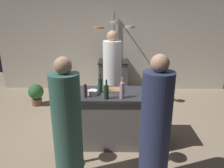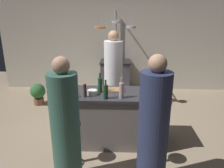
% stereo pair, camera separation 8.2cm
% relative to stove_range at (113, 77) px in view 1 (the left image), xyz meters
% --- Properties ---
extents(ground_plane, '(9.00, 9.00, 0.00)m').
position_rel_stove_range_xyz_m(ground_plane, '(0.00, -2.45, -0.45)').
color(ground_plane, gray).
extents(back_wall, '(6.40, 0.16, 2.60)m').
position_rel_stove_range_xyz_m(back_wall, '(0.00, 0.40, 0.85)').
color(back_wall, beige).
rests_on(back_wall, ground_plane).
extents(kitchen_island, '(1.80, 0.72, 0.90)m').
position_rel_stove_range_xyz_m(kitchen_island, '(0.00, -2.45, 0.01)').
color(kitchen_island, slate).
rests_on(kitchen_island, ground_plane).
extents(stove_range, '(0.80, 0.64, 0.89)m').
position_rel_stove_range_xyz_m(stove_range, '(0.00, 0.00, 0.00)').
color(stove_range, '#47474C').
rests_on(stove_range, ground_plane).
extents(chef, '(0.38, 0.38, 1.80)m').
position_rel_stove_range_xyz_m(chef, '(-0.01, -1.36, 0.39)').
color(chef, white).
rests_on(chef, ground_plane).
extents(bar_stool_left, '(0.28, 0.28, 0.68)m').
position_rel_stove_range_xyz_m(bar_stool_left, '(-0.54, -3.07, -0.07)').
color(bar_stool_left, '#4C4C51').
rests_on(bar_stool_left, ground_plane).
extents(guest_left, '(0.36, 0.36, 1.69)m').
position_rel_stove_range_xyz_m(guest_left, '(-0.53, -3.44, 0.34)').
color(guest_left, '#33594C').
rests_on(guest_left, ground_plane).
extents(bar_stool_right, '(0.28, 0.28, 0.68)m').
position_rel_stove_range_xyz_m(bar_stool_right, '(0.55, -3.07, -0.07)').
color(bar_stool_right, '#4C4C51').
rests_on(bar_stool_right, ground_plane).
extents(guest_right, '(0.37, 0.37, 1.73)m').
position_rel_stove_range_xyz_m(guest_right, '(0.54, -3.47, 0.36)').
color(guest_right, '#262D4C').
rests_on(guest_right, ground_plane).
extents(overhead_pot_rack, '(0.87, 1.49, 2.17)m').
position_rel_stove_range_xyz_m(overhead_pot_rack, '(0.01, -0.54, 1.21)').
color(overhead_pot_rack, gray).
rests_on(overhead_pot_rack, ground_plane).
extents(potted_plant, '(0.36, 0.36, 0.52)m').
position_rel_stove_range_xyz_m(potted_plant, '(-1.83, -0.91, -0.15)').
color(potted_plant, brown).
rests_on(potted_plant, ground_plane).
extents(cutting_board, '(0.32, 0.22, 0.02)m').
position_rel_stove_range_xyz_m(cutting_board, '(0.04, -2.32, 0.46)').
color(cutting_board, '#997047').
rests_on(cutting_board, kitchen_island).
extents(pepper_mill, '(0.05, 0.05, 0.21)m').
position_rel_stove_range_xyz_m(pepper_mill, '(-0.40, -2.65, 0.56)').
color(pepper_mill, '#382319').
rests_on(pepper_mill, kitchen_island).
extents(wine_bottle_red, '(0.07, 0.07, 0.30)m').
position_rel_stove_range_xyz_m(wine_bottle_red, '(-0.08, -2.71, 0.57)').
color(wine_bottle_red, '#143319').
rests_on(wine_bottle_red, kitchen_island).
extents(wine_bottle_rose, '(0.07, 0.07, 0.33)m').
position_rel_stove_range_xyz_m(wine_bottle_rose, '(0.16, -2.67, 0.58)').
color(wine_bottle_rose, '#B78C8E').
rests_on(wine_bottle_rose, kitchen_island).
extents(wine_bottle_green, '(0.07, 0.07, 0.33)m').
position_rel_stove_range_xyz_m(wine_bottle_green, '(-0.19, -2.43, 0.58)').
color(wine_bottle_green, '#193D23').
rests_on(wine_bottle_green, kitchen_island).
extents(wine_glass_near_right_guest, '(0.07, 0.07, 0.15)m').
position_rel_stove_range_xyz_m(wine_glass_near_right_guest, '(-0.56, -2.66, 0.56)').
color(wine_glass_near_right_guest, silver).
rests_on(wine_glass_near_right_guest, kitchen_island).
extents(wine_glass_near_left_guest, '(0.07, 0.07, 0.15)m').
position_rel_stove_range_xyz_m(wine_glass_near_left_guest, '(0.58, -2.72, 0.56)').
color(wine_glass_near_left_guest, silver).
rests_on(wine_glass_near_left_guest, kitchen_island).
extents(mixing_bowl_ceramic, '(0.15, 0.15, 0.08)m').
position_rel_stove_range_xyz_m(mixing_bowl_ceramic, '(-0.30, -2.55, 0.49)').
color(mixing_bowl_ceramic, silver).
rests_on(mixing_bowl_ceramic, kitchen_island).
extents(mixing_bowl_steel, '(0.16, 0.16, 0.07)m').
position_rel_stove_range_xyz_m(mixing_bowl_steel, '(0.68, -2.56, 0.49)').
color(mixing_bowl_steel, '#B7B7BC').
rests_on(mixing_bowl_steel, kitchen_island).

